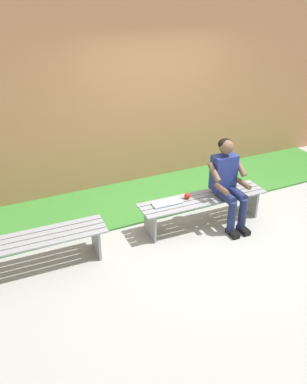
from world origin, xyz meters
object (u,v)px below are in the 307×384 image
(apple, at_px, (187,196))
(book_open, at_px, (167,203))
(bench_far, at_px, (29,246))
(person_seated, at_px, (228,180))
(bench_near, at_px, (203,203))

(apple, bearing_deg, book_open, 1.51)
(bench_far, height_order, person_seated, person_seated)
(bench_near, xyz_separation_m, apple, (0.22, -0.07, 0.14))
(person_seated, bearing_deg, bench_far, -2.09)
(bench_far, distance_m, person_seated, 2.73)
(person_seated, height_order, book_open, person_seated)
(person_seated, distance_m, apple, 0.60)
(bench_near, relative_size, book_open, 4.48)
(bench_far, height_order, book_open, book_open)
(book_open, bearing_deg, bench_far, 3.52)
(bench_near, height_order, book_open, book_open)
(bench_far, height_order, apple, apple)
(person_seated, xyz_separation_m, apple, (0.54, -0.17, -0.20))
(person_seated, height_order, apple, person_seated)
(bench_far, relative_size, person_seated, 1.51)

